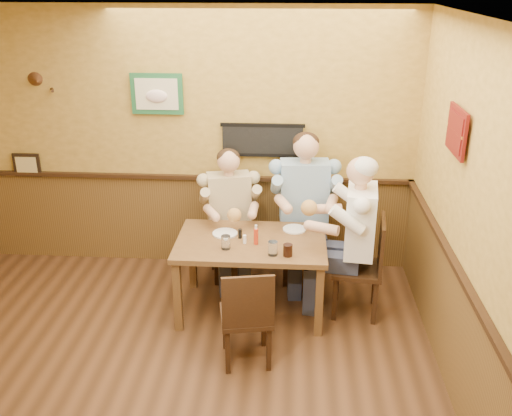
{
  "coord_description": "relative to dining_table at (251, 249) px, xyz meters",
  "views": [
    {
      "loc": [
        1.21,
        -3.3,
        3.08
      ],
      "look_at": [
        0.89,
        1.45,
        1.1
      ],
      "focal_mm": 40.0,
      "sensor_mm": 36.0,
      "label": 1
    }
  ],
  "objects": [
    {
      "name": "hot_sauce_bottle",
      "position": [
        0.05,
        -0.08,
        0.18
      ],
      "size": [
        0.05,
        0.05,
        0.17
      ],
      "primitive_type": "cylinder",
      "rotation": [
        0.0,
        0.0,
        0.2
      ],
      "color": "red",
      "rests_on": "dining_table"
    },
    {
      "name": "chair_right_end",
      "position": [
        1.01,
        0.03,
        -0.16
      ],
      "size": [
        0.51,
        0.51,
        0.99
      ],
      "primitive_type": null,
      "rotation": [
        0.0,
        0.0,
        -1.69
      ],
      "color": "#321E10",
      "rests_on": "ground"
    },
    {
      "name": "chair_near_side",
      "position": [
        0.02,
        -0.78,
        -0.2
      ],
      "size": [
        0.49,
        0.49,
        0.91
      ],
      "primitive_type": null,
      "rotation": [
        0.0,
        0.0,
        3.32
      ],
      "color": "#321E10",
      "rests_on": "ground"
    },
    {
      "name": "diner_blue_polo",
      "position": [
        0.5,
        0.68,
        0.07
      ],
      "size": [
        0.72,
        0.72,
        1.45
      ],
      "primitive_type": null,
      "rotation": [
        0.0,
        0.0,
        0.08
      ],
      "color": "#83A6C5",
      "rests_on": "ground"
    },
    {
      "name": "plate_far_right",
      "position": [
        0.41,
        0.26,
        0.1
      ],
      "size": [
        0.25,
        0.25,
        0.02
      ],
      "primitive_type": "cylinder",
      "rotation": [
        0.0,
        0.0,
        -0.11
      ],
      "color": "white",
      "rests_on": "dining_table"
    },
    {
      "name": "water_glass_mid",
      "position": [
        0.21,
        -0.29,
        0.16
      ],
      "size": [
        0.09,
        0.09,
        0.13
      ],
      "primitive_type": "cylinder",
      "rotation": [
        0.0,
        0.0,
        -0.08
      ],
      "color": "white",
      "rests_on": "dining_table"
    },
    {
      "name": "chair_back_left",
      "position": [
        -0.28,
        0.65,
        -0.21
      ],
      "size": [
        0.5,
        0.5,
        0.9
      ],
      "primitive_type": null,
      "rotation": [
        0.0,
        0.0,
        0.23
      ],
      "color": "#321E10",
      "rests_on": "ground"
    },
    {
      "name": "plate_far_left",
      "position": [
        -0.26,
        0.12,
        0.1
      ],
      "size": [
        0.31,
        0.31,
        0.02
      ],
      "primitive_type": "cylinder",
      "rotation": [
        0.0,
        0.0,
        -0.34
      ],
      "color": "silver",
      "rests_on": "dining_table"
    },
    {
      "name": "salt_shaker",
      "position": [
        -0.05,
        -0.07,
        0.13
      ],
      "size": [
        0.04,
        0.04,
        0.08
      ],
      "primitive_type": "cylinder",
      "rotation": [
        0.0,
        0.0,
        -0.33
      ],
      "color": "white",
      "rests_on": "dining_table"
    },
    {
      "name": "water_glass_left",
      "position": [
        -0.22,
        -0.19,
        0.16
      ],
      "size": [
        0.11,
        0.11,
        0.13
      ],
      "primitive_type": "cylinder",
      "rotation": [
        0.0,
        0.0,
        -0.39
      ],
      "color": "white",
      "rests_on": "dining_table"
    },
    {
      "name": "diner_white_elder",
      "position": [
        1.01,
        0.03,
        0.05
      ],
      "size": [
        0.72,
        0.72,
        1.41
      ],
      "primitive_type": null,
      "rotation": [
        0.0,
        0.0,
        -1.69
      ],
      "color": "white",
      "rests_on": "ground"
    },
    {
      "name": "room",
      "position": [
        -0.7,
        -1.33,
        1.03
      ],
      "size": [
        5.02,
        5.03,
        2.81
      ],
      "color": "#372110",
      "rests_on": "ground"
    },
    {
      "name": "pepper_shaker",
      "position": [
        -0.11,
        0.04,
        0.14
      ],
      "size": [
        0.05,
        0.05,
        0.09
      ],
      "primitive_type": "cylinder",
      "rotation": [
        0.0,
        0.0,
        0.36
      ],
      "color": "black",
      "rests_on": "dining_table"
    },
    {
      "name": "chair_back_right",
      "position": [
        0.5,
        0.68,
        -0.15
      ],
      "size": [
        0.5,
        0.5,
        1.02
      ],
      "primitive_type": null,
      "rotation": [
        0.0,
        0.0,
        0.08
      ],
      "color": "#321E10",
      "rests_on": "ground"
    },
    {
      "name": "dining_table",
      "position": [
        0.0,
        0.0,
        0.0
      ],
      "size": [
        1.4,
        0.9,
        0.75
      ],
      "color": "brown",
      "rests_on": "ground"
    },
    {
      "name": "cola_tumbler",
      "position": [
        0.35,
        -0.29,
        0.15
      ],
      "size": [
        0.11,
        0.11,
        0.11
      ],
      "primitive_type": "cylinder",
      "rotation": [
        0.0,
        0.0,
        0.4
      ],
      "color": "black",
      "rests_on": "dining_table"
    },
    {
      "name": "diner_tan_shirt",
      "position": [
        -0.28,
        0.65,
        -0.01
      ],
      "size": [
        0.72,
        0.72,
        1.29
      ],
      "primitive_type": null,
      "rotation": [
        0.0,
        0.0,
        0.23
      ],
      "color": "#CBB88C",
      "rests_on": "ground"
    }
  ]
}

